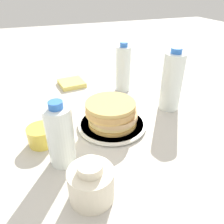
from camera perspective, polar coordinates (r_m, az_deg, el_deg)
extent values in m
plane|color=#BCB7AD|center=(0.76, -1.11, -2.74)|extent=(4.00, 4.00, 0.00)
cylinder|color=silver|center=(0.74, 0.00, -3.19)|extent=(0.21, 0.21, 0.01)
cylinder|color=silver|center=(0.74, 0.00, -3.04)|extent=(0.23, 0.23, 0.01)
cylinder|color=#C19547|center=(0.73, 0.11, -2.51)|extent=(0.16, 0.16, 0.01)
cylinder|color=#D7BC76|center=(0.73, 0.05, -1.47)|extent=(0.16, 0.16, 0.01)
cylinder|color=tan|center=(0.72, 0.40, -0.62)|extent=(0.16, 0.16, 0.02)
cylinder|color=tan|center=(0.71, -0.25, 0.25)|extent=(0.16, 0.16, 0.01)
cylinder|color=tan|center=(0.70, 0.00, 0.96)|extent=(0.16, 0.16, 0.02)
cylinder|color=tan|center=(0.69, -0.22, 2.07)|extent=(0.16, 0.16, 0.01)
cylinder|color=yellow|center=(0.68, -17.91, -5.85)|extent=(0.08, 0.08, 0.06)
cylinder|color=beige|center=(0.51, -5.44, -18.29)|extent=(0.10, 0.10, 0.08)
cylinder|color=beige|center=(0.47, -5.75, -14.26)|extent=(0.06, 0.06, 0.02)
cylinder|color=silver|center=(0.95, 2.94, 11.08)|extent=(0.06, 0.06, 0.19)
cylinder|color=blue|center=(0.92, 3.12, 17.18)|extent=(0.03, 0.03, 0.02)
cylinder|color=silver|center=(0.83, 15.33, 7.49)|extent=(0.08, 0.08, 0.21)
cylinder|color=blue|center=(0.79, 16.51, 15.12)|extent=(0.04, 0.04, 0.02)
cylinder|color=silver|center=(0.57, -13.33, -6.29)|extent=(0.07, 0.07, 0.17)
cylinder|color=blue|center=(0.52, -14.54, 1.76)|extent=(0.03, 0.03, 0.02)
cube|color=#E5D166|center=(1.05, -10.49, 7.40)|extent=(0.12, 0.12, 0.02)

